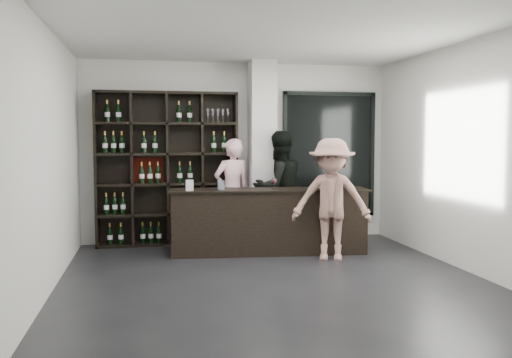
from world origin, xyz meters
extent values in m
cube|color=black|center=(0.00, 0.00, -0.01)|extent=(5.00, 5.50, 0.01)
cube|color=silver|center=(0.35, 2.47, 1.45)|extent=(0.40, 0.40, 2.90)
cube|color=black|center=(1.55, 2.69, 1.40)|extent=(1.60, 0.08, 2.10)
cube|color=black|center=(1.55, 2.69, 1.40)|extent=(1.48, 0.02, 1.98)
cube|color=black|center=(0.27, 1.61, 0.46)|extent=(2.80, 0.53, 0.92)
cube|color=black|center=(0.27, 1.61, 0.93)|extent=(2.88, 0.61, 0.03)
imported|color=#FFC9CC|center=(-0.15, 2.40, 0.84)|extent=(0.70, 0.57, 1.67)
imported|color=black|center=(0.56, 2.20, 0.90)|extent=(1.03, 0.90, 1.79)
imported|color=#9D7262|center=(1.03, 1.05, 0.84)|extent=(1.23, 0.96, 1.68)
cylinder|color=#A4BACB|center=(-0.43, 1.60, 1.01)|extent=(0.11, 0.11, 0.13)
cube|color=white|center=(1.05, 1.70, 0.96)|extent=(0.12, 0.12, 0.02)
cube|color=white|center=(-0.88, 1.56, 1.02)|extent=(0.11, 0.07, 0.15)
camera|label=1|loc=(-1.43, -6.02, 1.70)|focal=38.00mm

